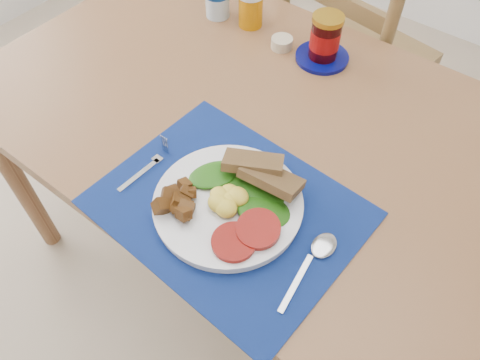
{
  "coord_description": "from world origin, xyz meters",
  "views": [
    {
      "loc": [
        0.49,
        -0.48,
        1.55
      ],
      "look_at": [
        0.14,
        -0.02,
        0.8
      ],
      "focal_mm": 35.0,
      "sensor_mm": 36.0,
      "label": 1
    }
  ],
  "objects": [
    {
      "name": "fork",
      "position": [
        -0.07,
        -0.08,
        0.76
      ],
      "size": [
        0.02,
        0.16,
        0.0
      ],
      "rotation": [
        0.0,
        0.0,
        -0.05
      ],
      "color": "#B2B5BA",
      "rests_on": "placemat"
    },
    {
      "name": "ramekin",
      "position": [
        -0.08,
        0.45,
        0.76
      ],
      "size": [
        0.06,
        0.06,
        0.03
      ],
      "primitive_type": "cylinder",
      "color": "#BEAC8B",
      "rests_on": "table"
    },
    {
      "name": "jam_on_saucer",
      "position": [
        0.03,
        0.48,
        0.81
      ],
      "size": [
        0.14,
        0.14,
        0.13
      ],
      "color": "#050953",
      "rests_on": "table"
    },
    {
      "name": "breakfast_plate",
      "position": [
        0.13,
        -0.07,
        0.77
      ],
      "size": [
        0.3,
        0.3,
        0.07
      ],
      "rotation": [
        0.0,
        0.0,
        0.35
      ],
      "color": "silver",
      "rests_on": "placemat"
    },
    {
      "name": "spoon",
      "position": [
        0.34,
        -0.05,
        0.76
      ],
      "size": [
        0.05,
        0.19,
        0.01
      ],
      "rotation": [
        0.0,
        0.0,
        0.14
      ],
      "color": "#B2B5BA",
      "rests_on": "placemat"
    },
    {
      "name": "ground",
      "position": [
        0.0,
        0.0,
        0.0
      ],
      "size": [
        4.0,
        4.0,
        0.0
      ],
      "primitive_type": "plane",
      "color": "tan",
      "rests_on": "ground"
    },
    {
      "name": "table",
      "position": [
        0.0,
        0.2,
        0.67
      ],
      "size": [
        1.4,
        0.9,
        0.75
      ],
      "color": "brown",
      "rests_on": "ground"
    },
    {
      "name": "juice_glass",
      "position": [
        -0.22,
        0.49,
        0.8
      ],
      "size": [
        0.07,
        0.07,
        0.1
      ],
      "primitive_type": "cylinder",
      "color": "#B86B04",
      "rests_on": "table"
    },
    {
      "name": "placemat",
      "position": [
        0.14,
        -0.06,
        0.75
      ],
      "size": [
        0.54,
        0.43,
        0.0
      ],
      "primitive_type": "cube",
      "rotation": [
        0.0,
        0.0,
        -0.05
      ],
      "color": "black",
      "rests_on": "table"
    },
    {
      "name": "chair_far",
      "position": [
        -0.05,
        0.84,
        0.61
      ],
      "size": [
        0.52,
        0.5,
        1.23
      ],
      "rotation": [
        0.0,
        0.0,
        2.99
      ],
      "color": "brown",
      "rests_on": "ground"
    }
  ]
}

